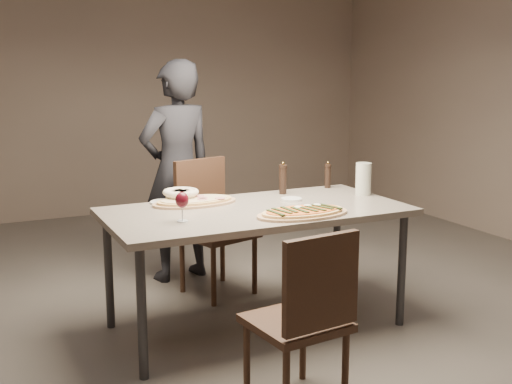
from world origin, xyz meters
name	(u,v)px	position (x,y,z in m)	size (l,w,h in m)	color
room	(256,99)	(0.00, 0.00, 1.40)	(7.00, 7.00, 7.00)	#57514B
dining_table	(256,218)	(0.00, 0.00, 0.69)	(1.80, 0.90, 0.75)	gray
zucchini_pizza	(303,212)	(0.16, -0.28, 0.77)	(0.57, 0.31, 0.05)	tan
ham_pizza	(195,201)	(-0.29, 0.28, 0.77)	(0.54, 0.30, 0.04)	tan
bread_basket	(181,195)	(-0.35, 0.37, 0.80)	(0.22, 0.22, 0.08)	beige
oil_dish	(291,199)	(0.30, 0.11, 0.76)	(0.13, 0.13, 0.02)	white
pepper_mill_left	(283,179)	(0.35, 0.32, 0.85)	(0.06, 0.06, 0.22)	black
pepper_mill_right	(328,175)	(0.74, 0.38, 0.84)	(0.05, 0.05, 0.19)	black
carafe	(363,179)	(0.82, 0.06, 0.86)	(0.10, 0.10, 0.21)	silver
wine_glass	(182,201)	(-0.51, -0.13, 0.87)	(0.07, 0.07, 0.17)	silver
side_plate	(165,202)	(-0.45, 0.38, 0.76)	(0.18, 0.18, 0.01)	white
chair_near	(306,311)	(-0.22, -0.99, 0.49)	(0.46, 0.46, 0.87)	#3C2619
chair_far	(210,218)	(-0.01, 0.74, 0.53)	(0.55, 0.55, 0.94)	#3C2619
diner	(177,171)	(-0.13, 1.10, 0.82)	(0.60, 0.39, 1.64)	black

